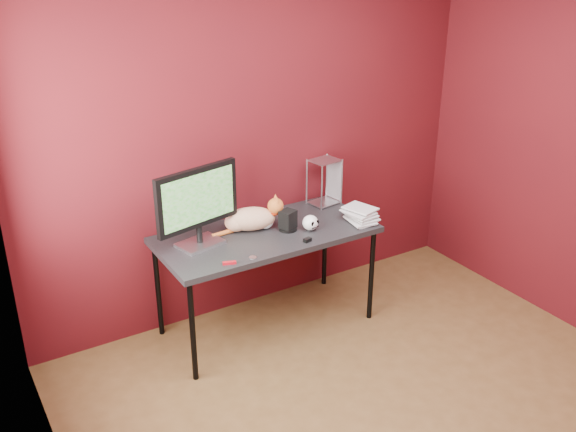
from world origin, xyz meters
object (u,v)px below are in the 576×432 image
desk (266,239)px  book_stack (354,148)px  speaker (288,221)px  monitor (198,203)px  cat (251,218)px  skull_mug (310,223)px

desk → book_stack: book_stack is taller
speaker → monitor: bearing=149.6°
desk → cat: 0.17m
desk → skull_mug: bearing=-24.7°
skull_mug → speaker: (-0.13, 0.08, 0.01)m
monitor → book_stack: book_stack is taller
skull_mug → speaker: size_ratio=0.79×
cat → monitor: bearing=-154.6°
speaker → book_stack: (0.44, -0.13, 0.49)m
desk → speaker: speaker is taller
book_stack → speaker: bearing=163.4°
cat → speaker: cat is taller
monitor → skull_mug: (0.75, -0.18, -0.24)m
speaker → book_stack: book_stack is taller
cat → book_stack: book_stack is taller
desk → speaker: 0.19m
desk → cat: (-0.06, 0.09, 0.13)m
speaker → cat: bearing=125.6°
speaker → desk: bearing=141.2°
skull_mug → book_stack: size_ratio=0.10×
cat → book_stack: bearing=-2.5°
monitor → speaker: 0.66m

